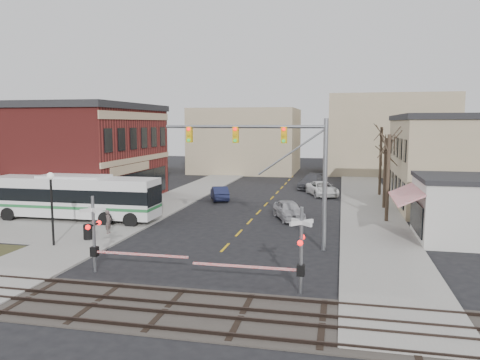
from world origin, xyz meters
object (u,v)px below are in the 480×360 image
car_d (312,182)px  car_b (220,193)px  rr_crossing_west (101,235)px  pedestrian_near (108,222)px  transit_bus (75,196)px  pedestrian_far (106,211)px  rr_crossing_east (292,251)px  trash_bin (88,232)px  car_c (322,189)px  traffic_signal_mast (279,156)px  car_a (289,210)px  street_lamp (51,194)px

car_d → car_b: bearing=-118.8°
rr_crossing_west → pedestrian_near: 8.48m
transit_bus → pedestrian_far: bearing=-1.0°
transit_bus → pedestrian_far: (2.63, -0.05, -1.06)m
pedestrian_far → transit_bus: bearing=134.0°
transit_bus → rr_crossing_east: rr_crossing_east is taller
car_d → trash_bin: bearing=-103.6°
rr_crossing_west → car_c: (10.01, 28.90, -1.22)m
traffic_signal_mast → pedestrian_far: 15.71m
rr_crossing_east → car_a: rr_crossing_east is taller
car_a → pedestrian_far: size_ratio=2.97×
pedestrian_near → pedestrian_far: bearing=27.3°
car_c → car_d: bearing=86.2°
car_c → pedestrian_near: size_ratio=3.25×
car_a → pedestrian_far: 14.49m
rr_crossing_east → car_d: size_ratio=0.97×
rr_crossing_east → car_c: bearing=89.7°
pedestrian_far → rr_crossing_east: bearing=-82.8°
rr_crossing_west → car_b: size_ratio=1.30×
car_d → pedestrian_far: bearing=-112.0°
trash_bin → pedestrian_far: 5.92m
traffic_signal_mast → car_d: bearing=89.3°
car_b → pedestrian_far: bearing=42.5°
rr_crossing_east → car_b: (-9.86, 24.55, -1.26)m
car_c → pedestrian_near: bearing=-142.1°
car_b → pedestrian_far: (-5.99, -12.23, 0.18)m
traffic_signal_mast → pedestrian_near: (-11.91, 0.71, -4.80)m
car_b → car_a: bearing=112.8°
rr_crossing_west → car_b: 23.73m
rr_crossing_west → car_c: bearing=70.9°
transit_bus → traffic_signal_mast: bearing=-15.4°
car_d → street_lamp: bearing=-104.4°
street_lamp → car_d: size_ratio=0.80×
transit_bus → street_lamp: 8.29m
rr_crossing_west → car_a: 17.49m
traffic_signal_mast → car_a: traffic_signal_mast is taller
pedestrian_near → pedestrian_far: 4.52m
rr_crossing_west → rr_crossing_east: 9.91m
street_lamp → rr_crossing_west: bearing=-35.7°
rr_crossing_east → trash_bin: size_ratio=5.72×
car_d → transit_bus: bearing=-116.6°
car_c → car_d: 5.40m
street_lamp → trash_bin: bearing=55.1°
car_a → car_d: car_d is taller
car_a → pedestrian_near: pedestrian_near is taller
transit_bus → car_b: size_ratio=3.14×
rr_crossing_east → car_d: bearing=92.1°
transit_bus → trash_bin: bearing=-52.4°
traffic_signal_mast → rr_crossing_east: 8.74m
trash_bin → car_c: 27.11m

